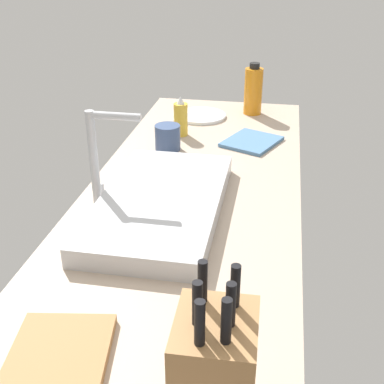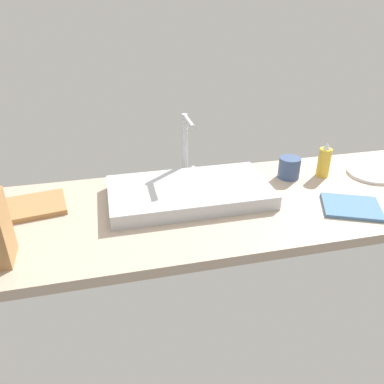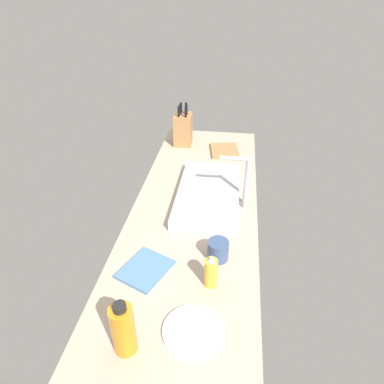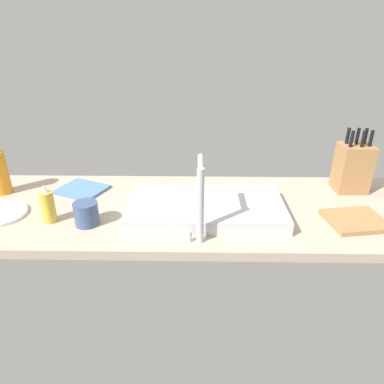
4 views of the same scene
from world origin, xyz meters
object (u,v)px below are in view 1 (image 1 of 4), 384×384
soap_bottle (181,118)px  faucet (99,150)px  dish_towel (252,142)px  water_bottle (253,90)px  coffee_mug (168,137)px  cutting_board (59,356)px  knife_block (214,376)px  sink_basin (161,204)px  dinner_plate (201,116)px

soap_bottle → faucet: bearing=169.0°
dish_towel → soap_bottle: bearing=82.3°
water_bottle → dish_towel: bearing=-176.0°
water_bottle → coffee_mug: (-44.26, 25.72, -5.31)cm
cutting_board → knife_block: bearing=-106.7°
sink_basin → dinner_plate: 79.27cm
faucet → sink_basin: bearing=-98.8°
knife_block → sink_basin: bearing=18.7°
coffee_mug → sink_basin: bearing=-169.5°
cutting_board → dish_towel: (108.94, -25.43, -0.30)cm
sink_basin → cutting_board: sink_basin is taller
dinner_plate → coffee_mug: coffee_mug is taller
cutting_board → dish_towel: 111.87cm
faucet → dish_towel: (51.60, -37.10, -15.10)cm
knife_block → water_bottle: knife_block is taller
cutting_board → soap_bottle: soap_bottle is taller
dinner_plate → dish_towel: size_ratio=1.05×
soap_bottle → dish_towel: (-3.57, -26.38, -5.83)cm
sink_basin → coffee_mug: bearing=10.5°
knife_block → dish_towel: knife_block is taller
sink_basin → dinner_plate: size_ratio=2.87×
faucet → coffee_mug: 43.32cm
sink_basin → soap_bottle: (57.81, 6.32, 3.85)cm
faucet → coffee_mug: faucet is taller
coffee_mug → dinner_plate: bearing=-8.8°
faucet → knife_block: size_ratio=0.96×
sink_basin → dish_towel: bearing=-20.3°
soap_bottle → dish_towel: 27.25cm
sink_basin → dinner_plate: (79.21, 2.47, -1.98)cm
sink_basin → knife_block: size_ratio=2.14×
faucet → dinner_plate: (76.57, -14.56, -15.10)cm
dish_towel → faucet: bearing=144.3°
knife_block → cutting_board: 31.29cm
knife_block → dinner_plate: (142.43, 25.59, -10.06)cm
soap_bottle → coffee_mug: 14.61cm
knife_block → water_bottle: bearing=0.6°
dish_towel → knife_block: bearing=-178.5°
faucet → cutting_board: (-57.34, -11.67, -14.80)cm
knife_block → dinner_plate: size_ratio=1.34×
coffee_mug → water_bottle: bearing=-30.2°
knife_block → dinner_plate: knife_block is taller
dinner_plate → sink_basin: bearing=-178.2°
cutting_board → dinner_plate: 133.95cm
cutting_board → coffee_mug: size_ratio=2.34×
knife_block → cutting_board: size_ratio=1.34×
faucet → knife_block: 77.30cm
sink_basin → soap_bottle: soap_bottle is taller
faucet → soap_bottle: bearing=-11.0°
cutting_board → soap_bottle: (112.52, 0.95, 5.53)cm
sink_basin → faucet: faucet is taller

